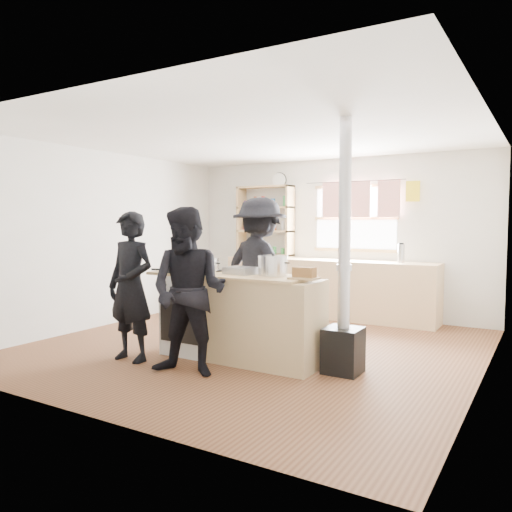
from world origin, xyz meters
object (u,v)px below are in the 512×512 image
object	(u,v)px
stockpot_counter	(273,265)
person_far	(260,269)
roast_tray	(241,270)
flue_heater	(344,307)
thermos	(401,254)
person_near_right	(189,292)
person_near_left	(131,286)
cooking_island	(240,317)
bread_board	(304,274)
stockpot_stove	(210,265)
skillet_greens	(180,270)

from	to	relation	value
stockpot_counter	person_far	world-z (taller)	person_far
person_far	roast_tray	bearing A→B (deg)	120.54
flue_heater	thermos	bearing A→B (deg)	92.95
person_far	thermos	bearing A→B (deg)	-111.16
person_far	person_near_right	bearing A→B (deg)	108.61
roast_tray	person_near_left	world-z (taller)	person_near_left
stockpot_counter	person_near_left	size ratio (longest dim) A/B	0.20
cooking_island	roast_tray	distance (m)	0.51
bread_board	person_near_right	xyz separation A→B (m)	(-0.92, -0.67, -0.16)
stockpot_counter	person_near_left	bearing A→B (deg)	-151.48
person_near_right	person_far	world-z (taller)	person_far
person_near_right	stockpot_stove	bearing A→B (deg)	101.16
thermos	person_near_left	bearing A→B (deg)	-120.39
thermos	person_near_right	world-z (taller)	person_near_right
stockpot_counter	person_near_left	distance (m)	1.54
cooking_island	stockpot_counter	world-z (taller)	stockpot_counter
cooking_island	person_far	distance (m)	1.04
cooking_island	person_near_right	xyz separation A→B (m)	(-0.13, -0.72, 0.36)
person_near_left	person_far	bearing A→B (deg)	65.56
person_near_left	person_near_right	world-z (taller)	person_near_right
thermos	stockpot_stove	distance (m)	3.06
stockpot_counter	bread_board	distance (m)	0.46
person_near_left	person_far	size ratio (longest dim) A/B	0.89
stockpot_counter	person_near_right	bearing A→B (deg)	-120.54
roast_tray	person_far	world-z (taller)	person_far
bread_board	person_near_left	distance (m)	1.88
roast_tray	bread_board	size ratio (longest dim) A/B	1.29
skillet_greens	bread_board	bearing A→B (deg)	3.95
cooking_island	bread_board	world-z (taller)	bread_board
person_far	flue_heater	bearing A→B (deg)	164.28
cooking_island	skillet_greens	world-z (taller)	skillet_greens
skillet_greens	person_far	xyz separation A→B (m)	(0.43, 1.06, -0.06)
flue_heater	stockpot_counter	bearing A→B (deg)	-179.05
person_near_right	flue_heater	bearing A→B (deg)	21.44
stockpot_counter	person_near_right	size ratio (longest dim) A/B	0.19
stockpot_stove	roast_tray	bearing A→B (deg)	-5.43
cooking_island	flue_heater	xyz separation A→B (m)	(1.14, 0.11, 0.19)
cooking_island	skillet_greens	xyz separation A→B (m)	(-0.71, -0.15, 0.49)
flue_heater	roast_tray	bearing A→B (deg)	-176.99
stockpot_counter	cooking_island	bearing A→B (deg)	-164.23
roast_tray	flue_heater	distance (m)	1.20
person_far	stockpot_counter	bearing A→B (deg)	141.55
stockpot_counter	person_near_right	xyz separation A→B (m)	(-0.48, -0.82, -0.21)
skillet_greens	cooking_island	bearing A→B (deg)	12.23
stockpot_stove	person_far	size ratio (longest dim) A/B	0.12
person_near_left	person_near_right	xyz separation A→B (m)	(0.86, -0.09, 0.02)
roast_tray	stockpot_counter	bearing A→B (deg)	7.39
stockpot_counter	person_far	distance (m)	1.03
stockpot_counter	person_near_left	xyz separation A→B (m)	(-1.34, -0.73, -0.23)
skillet_greens	person_near_left	world-z (taller)	person_near_left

